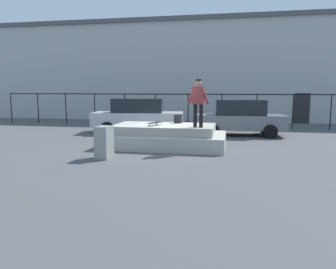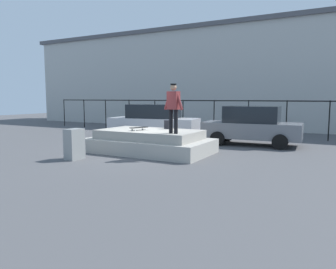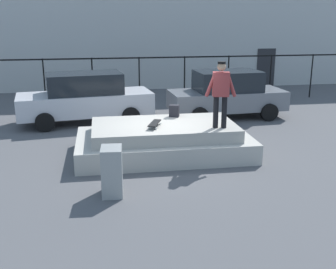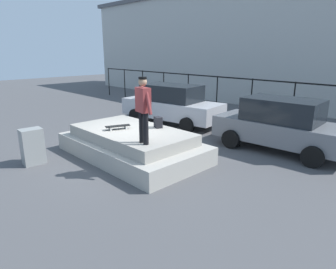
{
  "view_description": "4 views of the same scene",
  "coord_description": "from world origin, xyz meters",
  "px_view_note": "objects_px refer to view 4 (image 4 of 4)",
  "views": [
    {
      "loc": [
        2.61,
        -12.5,
        2.28
      ],
      "look_at": [
        -0.08,
        1.19,
        0.33
      ],
      "focal_mm": 35.02,
      "sensor_mm": 36.0,
      "label": 1
    },
    {
      "loc": [
        6.69,
        -10.67,
        2.14
      ],
      "look_at": [
        0.43,
        0.76,
        0.66
      ],
      "focal_mm": 34.72,
      "sensor_mm": 36.0,
      "label": 2
    },
    {
      "loc": [
        -1.65,
        -10.94,
        3.8
      ],
      "look_at": [
        0.22,
        0.67,
        0.38
      ],
      "focal_mm": 44.67,
      "sensor_mm": 36.0,
      "label": 3
    },
    {
      "loc": [
        7.22,
        -5.39,
        3.26
      ],
      "look_at": [
        0.3,
        1.35,
        0.51
      ],
      "focal_mm": 31.73,
      "sensor_mm": 36.0,
      "label": 4
    }
  ],
  "objects_px": {
    "backpack": "(158,122)",
    "car_grey_sedan_mid": "(281,125)",
    "skateboarder": "(143,106)",
    "car_silver_sedan_near": "(172,104)",
    "utility_box": "(32,147)",
    "skateboard": "(118,126)"
  },
  "relations": [
    {
      "from": "backpack",
      "to": "car_grey_sedan_mid",
      "type": "height_order",
      "value": "car_grey_sedan_mid"
    },
    {
      "from": "skateboarder",
      "to": "car_silver_sedan_near",
      "type": "height_order",
      "value": "skateboarder"
    },
    {
      "from": "backpack",
      "to": "skateboarder",
      "type": "bearing_deg",
      "value": -35.2
    },
    {
      "from": "car_grey_sedan_mid",
      "to": "utility_box",
      "type": "distance_m",
      "value": 7.85
    },
    {
      "from": "skateboard",
      "to": "car_grey_sedan_mid",
      "type": "distance_m",
      "value": 5.35
    },
    {
      "from": "car_silver_sedan_near",
      "to": "utility_box",
      "type": "height_order",
      "value": "car_silver_sedan_near"
    },
    {
      "from": "backpack",
      "to": "car_silver_sedan_near",
      "type": "relative_size",
      "value": 0.07
    },
    {
      "from": "backpack",
      "to": "skateboard",
      "type": "bearing_deg",
      "value": -104.46
    },
    {
      "from": "skateboarder",
      "to": "car_grey_sedan_mid",
      "type": "height_order",
      "value": "skateboarder"
    },
    {
      "from": "skateboard",
      "to": "backpack",
      "type": "height_order",
      "value": "backpack"
    },
    {
      "from": "utility_box",
      "to": "skateboarder",
      "type": "bearing_deg",
      "value": 36.55
    },
    {
      "from": "car_silver_sedan_near",
      "to": "car_grey_sedan_mid",
      "type": "bearing_deg",
      "value": -0.9
    },
    {
      "from": "backpack",
      "to": "car_silver_sedan_near",
      "type": "bearing_deg",
      "value": 149.16
    },
    {
      "from": "backpack",
      "to": "utility_box",
      "type": "bearing_deg",
      "value": -100.81
    },
    {
      "from": "backpack",
      "to": "car_grey_sedan_mid",
      "type": "relative_size",
      "value": 0.08
    },
    {
      "from": "backpack",
      "to": "car_silver_sedan_near",
      "type": "height_order",
      "value": "car_silver_sedan_near"
    },
    {
      "from": "skateboard",
      "to": "car_silver_sedan_near",
      "type": "xyz_separation_m",
      "value": [
        -1.94,
        4.3,
        -0.08
      ]
    },
    {
      "from": "skateboarder",
      "to": "utility_box",
      "type": "height_order",
      "value": "skateboarder"
    },
    {
      "from": "backpack",
      "to": "utility_box",
      "type": "distance_m",
      "value": 3.82
    },
    {
      "from": "car_silver_sedan_near",
      "to": "car_grey_sedan_mid",
      "type": "xyz_separation_m",
      "value": [
        5.22,
        -0.08,
        -0.01
      ]
    },
    {
      "from": "skateboard",
      "to": "car_grey_sedan_mid",
      "type": "height_order",
      "value": "car_grey_sedan_mid"
    },
    {
      "from": "car_silver_sedan_near",
      "to": "utility_box",
      "type": "xyz_separation_m",
      "value": [
        0.73,
        -6.5,
        -0.37
      ]
    }
  ]
}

